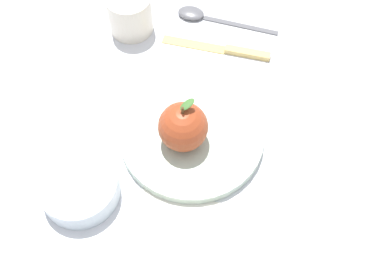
# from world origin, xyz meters

# --- Properties ---
(ground_plane) EXTENTS (2.40, 2.40, 0.00)m
(ground_plane) POSITION_xyz_m (0.00, 0.00, 0.00)
(ground_plane) COLOR silver
(dinner_plate) EXTENTS (0.22, 0.22, 0.02)m
(dinner_plate) POSITION_xyz_m (-0.04, -0.02, 0.01)
(dinner_plate) COLOR #B2C6B2
(dinner_plate) RESTS_ON ground_plane
(apple) EXTENTS (0.07, 0.07, 0.09)m
(apple) POSITION_xyz_m (-0.06, -0.02, 0.05)
(apple) COLOR #9E3D1E
(apple) RESTS_ON dinner_plate
(side_bowl) EXTENTS (0.11, 0.11, 0.04)m
(side_bowl) POSITION_xyz_m (-0.22, 0.05, 0.02)
(side_bowl) COLOR silver
(side_bowl) RESTS_ON ground_plane
(cup) EXTENTS (0.08, 0.08, 0.07)m
(cup) POSITION_xyz_m (0.06, 0.21, 0.04)
(cup) COLOR silver
(cup) RESTS_ON ground_plane
(knife) EXTENTS (0.10, 0.18, 0.01)m
(knife) POSITION_xyz_m (0.13, 0.05, 0.00)
(knife) COLOR #D8B766
(knife) RESTS_ON ground_plane
(spoon) EXTENTS (0.09, 0.18, 0.01)m
(spoon) POSITION_xyz_m (0.17, 0.13, 0.01)
(spoon) COLOR #59595E
(spoon) RESTS_ON ground_plane
(linen_napkin) EXTENTS (0.19, 0.19, 0.00)m
(linen_napkin) POSITION_xyz_m (-0.18, -0.11, 0.00)
(linen_napkin) COLOR silver
(linen_napkin) RESTS_ON ground_plane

